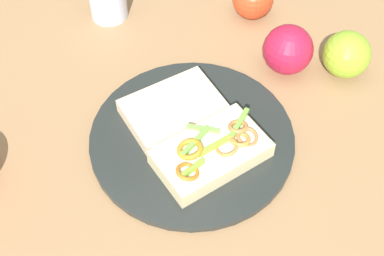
% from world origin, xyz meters
% --- Properties ---
extents(ground_plane, '(2.00, 2.00, 0.00)m').
position_xyz_m(ground_plane, '(0.00, 0.00, 0.00)').
color(ground_plane, '#906B46').
rests_on(ground_plane, ground).
extents(plate, '(0.30, 0.30, 0.01)m').
position_xyz_m(plate, '(0.00, 0.00, 0.01)').
color(plate, '#222625').
rests_on(plate, ground_plane).
extents(sandwich, '(0.17, 0.17, 0.05)m').
position_xyz_m(sandwich, '(-0.03, -0.03, 0.03)').
color(sandwich, beige).
rests_on(sandwich, plate).
extents(bread_slice_side, '(0.17, 0.17, 0.02)m').
position_xyz_m(bread_slice_side, '(0.03, 0.03, 0.02)').
color(bread_slice_side, beige).
rests_on(bread_slice_side, plate).
extents(apple_1, '(0.11, 0.11, 0.08)m').
position_xyz_m(apple_1, '(0.19, -0.21, 0.04)').
color(apple_1, '#89B92B').
rests_on(apple_1, ground_plane).
extents(apple_2, '(0.09, 0.09, 0.08)m').
position_xyz_m(apple_2, '(0.18, -0.12, 0.04)').
color(apple_2, '#B21938').
rests_on(apple_2, ground_plane).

